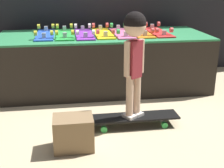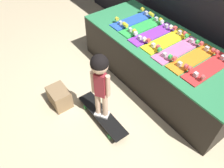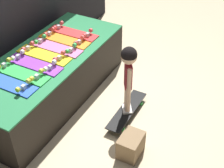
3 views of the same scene
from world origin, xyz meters
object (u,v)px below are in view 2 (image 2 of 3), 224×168
(skateboard_green_on_rack, at_px, (143,26))
(storage_box, at_px, (60,97))
(skateboard_purple_on_rack, at_px, (153,33))
(child, at_px, (100,77))
(skateboard_yellow_on_rack, at_px, (166,40))
(skateboard_blue_on_rack, at_px, (134,19))
(skateboard_pink_on_rack, at_px, (178,49))
(skateboard_orange_on_rack, at_px, (193,58))
(skateboard_on_floor, at_px, (102,115))
(skateboard_red_on_rack, at_px, (209,67))

(skateboard_green_on_rack, bearing_deg, storage_box, -88.86)
(skateboard_purple_on_rack, relative_size, child, 0.81)
(skateboard_green_on_rack, bearing_deg, skateboard_yellow_on_rack, 0.35)
(storage_box, bearing_deg, child, 29.59)
(skateboard_blue_on_rack, relative_size, skateboard_pink_on_rack, 1.00)
(skateboard_orange_on_rack, bearing_deg, skateboard_purple_on_rack, -178.71)
(skateboard_pink_on_rack, bearing_deg, skateboard_green_on_rack, 178.00)
(skateboard_orange_on_rack, relative_size, child, 0.81)
(skateboard_green_on_rack, xyz_separation_m, skateboard_on_floor, (0.53, -1.06, -0.55))
(skateboard_purple_on_rack, distance_m, storage_box, 1.43)
(skateboard_green_on_rack, relative_size, child, 0.81)
(skateboard_yellow_on_rack, xyz_separation_m, skateboard_red_on_rack, (0.62, -0.00, 0.00))
(skateboard_red_on_rack, bearing_deg, skateboard_yellow_on_rack, 179.55)
(skateboard_pink_on_rack, xyz_separation_m, skateboard_orange_on_rack, (0.21, 0.01, 0.00))
(skateboard_blue_on_rack, distance_m, skateboard_on_floor, 1.41)
(skateboard_on_floor, height_order, child, child)
(skateboard_blue_on_rack, relative_size, skateboard_yellow_on_rack, 1.00)
(skateboard_orange_on_rack, distance_m, child, 1.10)
(child, bearing_deg, skateboard_yellow_on_rack, 63.48)
(skateboard_purple_on_rack, relative_size, skateboard_orange_on_rack, 1.00)
(skateboard_blue_on_rack, relative_size, skateboard_orange_on_rack, 1.00)
(skateboard_red_on_rack, distance_m, storage_box, 1.75)
(storage_box, bearing_deg, skateboard_yellow_on_rack, 73.93)
(skateboard_on_floor, distance_m, child, 0.62)
(skateboard_pink_on_rack, height_order, skateboard_on_floor, skateboard_pink_on_rack)
(skateboard_red_on_rack, bearing_deg, child, -115.56)
(skateboard_pink_on_rack, xyz_separation_m, skateboard_red_on_rack, (0.41, 0.02, 0.00))
(skateboard_pink_on_rack, xyz_separation_m, child, (-0.09, -1.04, 0.07))
(skateboard_green_on_rack, height_order, skateboard_orange_on_rack, same)
(skateboard_purple_on_rack, distance_m, child, 1.09)
(skateboard_yellow_on_rack, bearing_deg, skateboard_red_on_rack, -0.45)
(skateboard_blue_on_rack, height_order, skateboard_yellow_on_rack, same)
(skateboard_orange_on_rack, height_order, skateboard_on_floor, skateboard_orange_on_rack)
(skateboard_blue_on_rack, xyz_separation_m, storage_box, (0.23, -1.35, -0.50))
(skateboard_blue_on_rack, bearing_deg, storage_box, -80.16)
(skateboard_orange_on_rack, xyz_separation_m, child, (-0.30, -1.05, 0.07))
(child, bearing_deg, skateboard_green_on_rack, 83.86)
(skateboard_green_on_rack, height_order, skateboard_purple_on_rack, same)
(child, xyz_separation_m, storage_box, (-0.51, -0.29, -0.57))
(skateboard_green_on_rack, height_order, skateboard_yellow_on_rack, same)
(skateboard_blue_on_rack, bearing_deg, skateboard_green_on_rack, -1.27)
(child, bearing_deg, skateboard_purple_on_rack, 74.55)
(skateboard_pink_on_rack, distance_m, storage_box, 1.54)
(skateboard_blue_on_rack, xyz_separation_m, skateboard_pink_on_rack, (0.83, -0.03, 0.00))
(skateboard_on_floor, height_order, storage_box, storage_box)
(skateboard_pink_on_rack, relative_size, skateboard_orange_on_rack, 1.00)
(skateboard_orange_on_rack, xyz_separation_m, skateboard_on_floor, (-0.30, -1.05, -0.55))
(skateboard_on_floor, bearing_deg, skateboard_red_on_rack, 64.44)
(skateboard_orange_on_rack, xyz_separation_m, skateboard_red_on_rack, (0.21, 0.00, 0.00))
(skateboard_green_on_rack, bearing_deg, skateboard_red_on_rack, -0.13)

